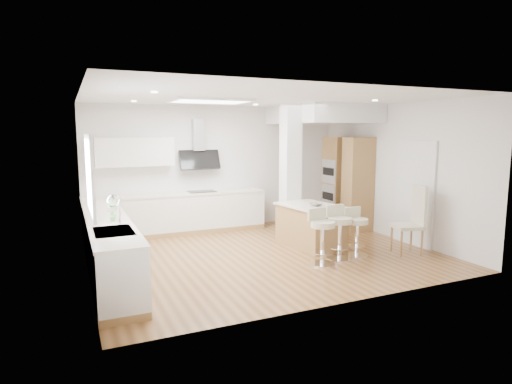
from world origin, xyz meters
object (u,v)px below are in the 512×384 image
bar_stool_b (339,229)px  dining_chair (413,217)px  peninsula (311,225)px  bar_stool_a (322,234)px  bar_stool_c (356,229)px

bar_stool_b → dining_chair: dining_chair is taller
peninsula → dining_chair: 1.88m
peninsula → dining_chair: (1.43, -1.20, 0.26)m
peninsula → bar_stool_b: bar_stool_b is taller
bar_stool_a → bar_stool_b: size_ratio=1.00×
peninsula → bar_stool_c: (0.38, -0.93, 0.08)m
bar_stool_a → bar_stool_c: (0.84, 0.17, -0.04)m
peninsula → bar_stool_c: bearing=-75.4°
dining_chair → bar_stool_c: bearing=-178.4°
bar_stool_c → dining_chair: dining_chair is taller
bar_stool_a → bar_stool_b: bar_stool_b is taller
peninsula → bar_stool_c: size_ratio=1.65×
bar_stool_a → bar_stool_c: size_ratio=1.08×
peninsula → bar_stool_b: size_ratio=1.52×
bar_stool_a → bar_stool_c: bearing=3.9°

